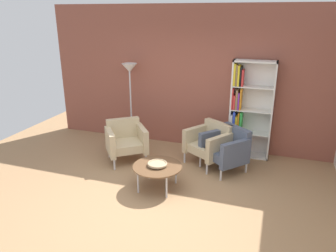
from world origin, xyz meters
TOP-DOWN VIEW (x-y plane):
  - ground_plane at (0.00, 0.00)m, footprint 8.32×8.32m
  - brick_back_panel at (0.00, 2.46)m, footprint 6.40×0.12m
  - bookshelf_tall at (1.09, 2.24)m, footprint 0.80×0.30m
  - coffee_table_low at (-0.07, 0.44)m, footprint 0.80×0.80m
  - decorative_bowl at (-0.07, 0.44)m, footprint 0.32×0.32m
  - armchair_corner_red at (0.53, 1.63)m, footprint 0.94×0.92m
  - armchair_spare_guest at (-1.03, 1.25)m, footprint 0.95×0.94m
  - armchair_by_bookshelf at (0.87, 1.49)m, footprint 0.95×0.94m
  - floor_lamp_torchiere at (-1.31, 2.13)m, footprint 0.32×0.32m

SIDE VIEW (x-z plane):
  - ground_plane at x=0.00m, z-range 0.00..0.00m
  - coffee_table_low at x=-0.07m, z-range 0.17..0.57m
  - armchair_corner_red at x=0.53m, z-range 0.02..0.80m
  - armchair_spare_guest at x=-1.03m, z-range 0.02..0.80m
  - armchair_by_bookshelf at x=0.87m, z-range 0.02..0.80m
  - decorative_bowl at x=-0.07m, z-range 0.41..0.46m
  - bookshelf_tall at x=1.09m, z-range -0.01..1.89m
  - floor_lamp_torchiere at x=-1.31m, z-range 0.58..2.32m
  - brick_back_panel at x=0.00m, z-range 0.00..2.90m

